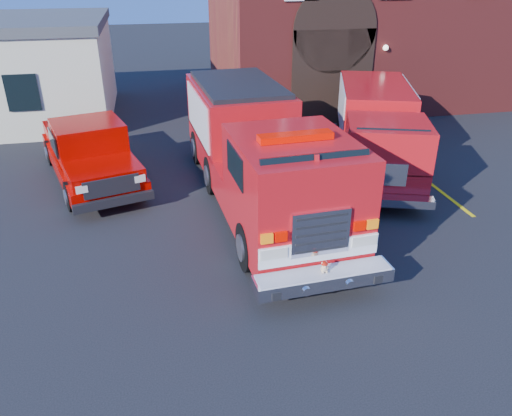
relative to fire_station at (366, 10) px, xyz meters
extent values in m
plane|color=black|center=(-8.99, -13.98, -4.25)|extent=(100.00, 100.00, 0.00)
cube|color=#DCBF0B|center=(-2.49, -12.98, -4.25)|extent=(0.12, 3.00, 0.01)
cube|color=#DCBF0B|center=(-2.49, -9.98, -4.25)|extent=(0.12, 3.00, 0.01)
cube|color=#DCBF0B|center=(-2.49, -6.98, -4.25)|extent=(0.12, 3.00, 0.01)
cube|color=maroon|center=(0.01, 0.02, -0.25)|extent=(15.00, 10.00, 8.00)
cube|color=black|center=(-3.49, -5.00, -2.25)|extent=(3.60, 0.12, 4.00)
cylinder|color=black|center=(-3.49, -5.00, -0.25)|extent=(3.60, 0.12, 3.60)
cube|color=black|center=(-15.99, -5.01, -2.25)|extent=(1.20, 0.10, 1.40)
cylinder|color=black|center=(-9.28, -15.72, -3.67)|extent=(0.44, 1.19, 1.17)
cylinder|color=black|center=(-6.95, -15.59, -3.67)|extent=(0.44, 1.19, 1.17)
cube|color=red|center=(-8.30, -12.27, -3.35)|extent=(3.19, 9.68, 0.95)
cube|color=red|center=(-8.44, -9.83, -2.13)|extent=(2.91, 4.81, 1.70)
cube|color=red|center=(-8.13, -15.34, -2.08)|extent=(2.84, 3.54, 1.59)
cube|color=black|center=(-8.05, -16.66, -1.65)|extent=(2.33, 0.22, 1.00)
cube|color=#C50B00|center=(-8.13, -15.34, -1.20)|extent=(1.71, 0.46, 0.15)
cube|color=white|center=(-8.03, -17.05, -3.14)|extent=(2.65, 0.22, 0.47)
cube|color=silver|center=(-8.03, -17.06, -2.71)|extent=(1.27, 0.14, 1.00)
cube|color=silver|center=(-8.01, -17.35, -3.64)|extent=(3.00, 0.75, 0.30)
cube|color=#B7B7BF|center=(-9.78, -9.91, -2.13)|extent=(0.26, 3.81, 1.38)
cube|color=#B7B7BF|center=(-7.11, -9.76, -2.13)|extent=(0.26, 3.81, 1.38)
sphere|color=tan|center=(-8.01, -17.35, -3.41)|extent=(0.15, 0.15, 0.15)
sphere|color=tan|center=(-8.01, -17.35, -3.30)|extent=(0.12, 0.12, 0.12)
sphere|color=tan|center=(-8.06, -17.34, -3.26)|extent=(0.05, 0.05, 0.04)
sphere|color=tan|center=(-7.97, -17.34, -3.26)|extent=(0.05, 0.05, 0.04)
ellipsoid|color=red|center=(-8.01, -17.35, -3.26)|extent=(0.13, 0.13, 0.07)
cylinder|color=red|center=(-8.01, -17.36, -3.28)|extent=(0.15, 0.15, 0.01)
cylinder|color=black|center=(-13.69, -11.63, -3.81)|extent=(0.54, 0.94, 0.89)
cylinder|color=black|center=(-11.81, -11.10, -3.81)|extent=(0.54, 0.94, 0.89)
cube|color=#A40400|center=(-13.31, -9.39, -3.64)|extent=(3.80, 6.48, 0.50)
cube|color=#A40400|center=(-12.72, -11.47, -3.20)|extent=(2.42, 2.16, 0.39)
cube|color=#A40400|center=(-13.22, -9.71, -2.75)|extent=(2.51, 2.48, 1.11)
cube|color=#A40400|center=(-13.80, -7.69, -3.20)|extent=(2.60, 2.80, 0.61)
cube|color=black|center=(-12.45, -12.41, -3.75)|extent=(2.22, 0.77, 0.24)
cylinder|color=black|center=(-5.50, -12.35, -3.74)|extent=(0.64, 1.08, 1.03)
cylinder|color=black|center=(-3.55, -13.00, -3.74)|extent=(0.64, 1.08, 1.03)
cube|color=red|center=(-3.69, -10.19, -3.46)|extent=(4.60, 7.84, 0.84)
cube|color=red|center=(-3.24, -8.86, -2.38)|extent=(3.70, 5.18, 1.40)
cube|color=red|center=(-4.52, -12.68, -2.48)|extent=(2.93, 2.87, 1.22)
cube|color=#B7B7BF|center=(-4.36, -8.49, -2.48)|extent=(1.29, 3.74, 1.59)
cube|color=#B7B7BF|center=(-2.12, -9.24, -2.48)|extent=(1.29, 3.74, 1.59)
cube|color=silver|center=(-4.95, -13.96, -3.74)|extent=(2.53, 1.20, 0.23)
camera|label=1|loc=(-11.18, -25.51, 2.32)|focal=35.00mm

